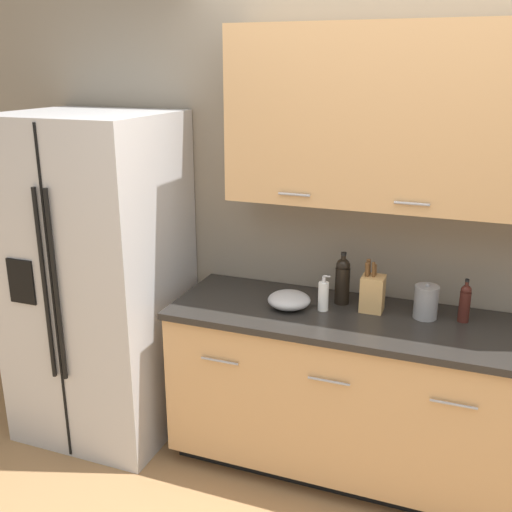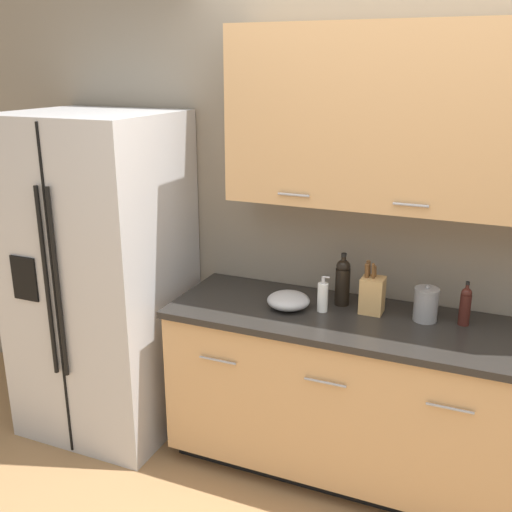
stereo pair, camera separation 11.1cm
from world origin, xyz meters
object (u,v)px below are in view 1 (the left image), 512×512
(wine_bottle, at_px, (342,280))
(oil_bottle, at_px, (465,302))
(knife_block, at_px, (372,292))
(mixing_bowl, at_px, (289,300))
(refrigerator, at_px, (99,279))
(soap_dispenser, at_px, (323,296))
(steel_canister, at_px, (426,302))

(wine_bottle, height_order, oil_bottle, wine_bottle)
(knife_block, xyz_separation_m, mixing_bowl, (-0.40, -0.12, -0.06))
(knife_block, distance_m, mixing_bowl, 0.42)
(refrigerator, relative_size, soap_dispenser, 9.80)
(soap_dispenser, bearing_deg, wine_bottle, 62.25)
(refrigerator, bearing_deg, soap_dispenser, 3.65)
(oil_bottle, height_order, steel_canister, oil_bottle)
(knife_block, bearing_deg, refrigerator, -173.80)
(oil_bottle, bearing_deg, steel_canister, -173.16)
(knife_block, xyz_separation_m, oil_bottle, (0.44, 0.02, 0.00))
(refrigerator, xyz_separation_m, steel_canister, (1.79, 0.17, 0.06))
(knife_block, height_order, soap_dispenser, knife_block)
(oil_bottle, bearing_deg, knife_block, -176.81)
(knife_block, distance_m, oil_bottle, 0.44)
(wine_bottle, height_order, soap_dispenser, wine_bottle)
(wine_bottle, distance_m, steel_canister, 0.43)
(soap_dispenser, height_order, mixing_bowl, soap_dispenser)
(soap_dispenser, bearing_deg, knife_block, 19.77)
(steel_canister, bearing_deg, soap_dispenser, -170.08)
(steel_canister, height_order, mixing_bowl, steel_canister)
(knife_block, relative_size, soap_dispenser, 1.41)
(wine_bottle, xyz_separation_m, oil_bottle, (0.61, -0.02, -0.03))
(soap_dispenser, bearing_deg, refrigerator, -176.35)
(refrigerator, bearing_deg, knife_block, 6.20)
(wine_bottle, distance_m, soap_dispenser, 0.15)
(refrigerator, relative_size, mixing_bowl, 8.46)
(refrigerator, xyz_separation_m, knife_block, (1.53, 0.17, 0.07))
(soap_dispenser, distance_m, mixing_bowl, 0.18)
(wine_bottle, height_order, steel_canister, wine_bottle)
(oil_bottle, bearing_deg, soap_dispenser, -170.89)
(refrigerator, height_order, oil_bottle, refrigerator)
(knife_block, xyz_separation_m, steel_canister, (0.26, 0.00, -0.01))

